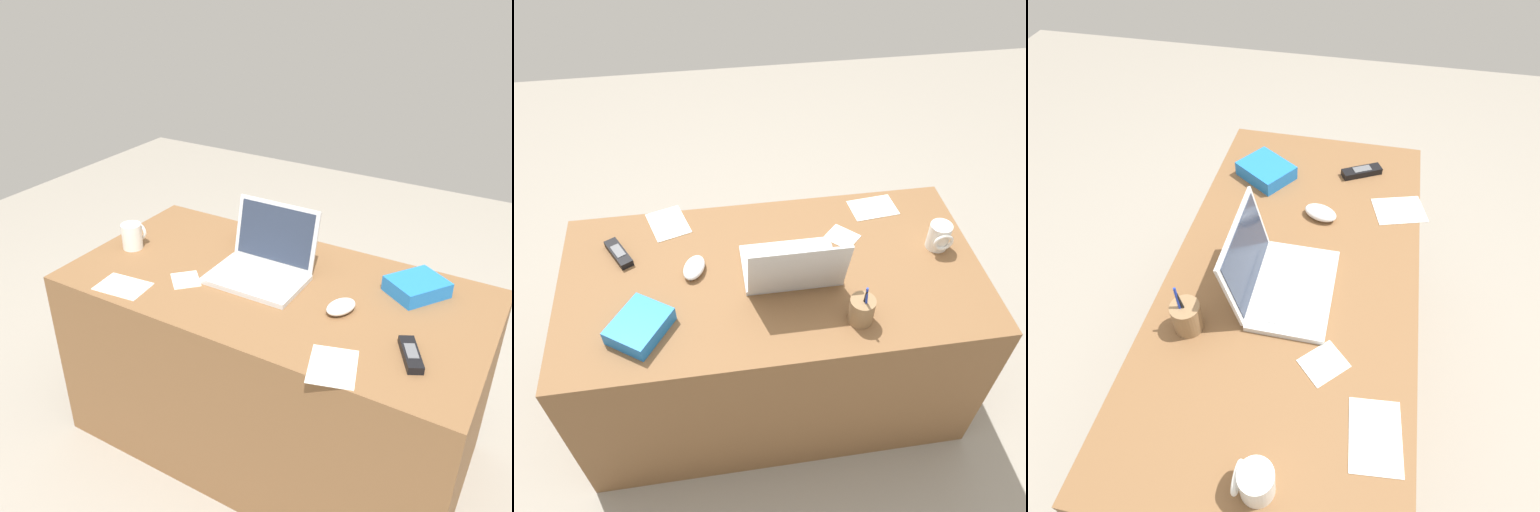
% 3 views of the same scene
% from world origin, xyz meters
% --- Properties ---
extents(ground_plane, '(6.00, 6.00, 0.00)m').
position_xyz_m(ground_plane, '(0.00, 0.00, 0.00)').
color(ground_plane, gray).
extents(desk, '(1.43, 0.73, 0.70)m').
position_xyz_m(desk, '(0.00, 0.00, 0.35)').
color(desk, brown).
rests_on(desk, ground).
extents(laptop, '(0.32, 0.28, 0.23)m').
position_xyz_m(laptop, '(-0.06, 0.03, 0.75)').
color(laptop, silver).
rests_on(laptop, desk).
extents(computer_mouse, '(0.10, 0.13, 0.04)m').
position_xyz_m(computer_mouse, '(0.26, -0.04, 0.72)').
color(computer_mouse, white).
rests_on(computer_mouse, desk).
extents(coffee_mug_white, '(0.08, 0.09, 0.10)m').
position_xyz_m(coffee_mug_white, '(-0.59, -0.04, 0.75)').
color(coffee_mug_white, white).
rests_on(coffee_mug_white, desk).
extents(cordless_phone, '(0.11, 0.15, 0.03)m').
position_xyz_m(cordless_phone, '(0.51, -0.15, 0.72)').
color(cordless_phone, black).
rests_on(cordless_phone, desk).
extents(pen_holder, '(0.08, 0.08, 0.16)m').
position_xyz_m(pen_holder, '(-0.24, 0.24, 0.75)').
color(pen_holder, olive).
rests_on(pen_holder, desk).
extents(snack_bag, '(0.22, 0.23, 0.05)m').
position_xyz_m(snack_bag, '(0.43, 0.18, 0.73)').
color(snack_bag, blue).
rests_on(snack_bag, desk).
extents(paper_note_near_laptop, '(0.14, 0.14, 0.00)m').
position_xyz_m(paper_note_near_laptop, '(-0.28, -0.13, 0.71)').
color(paper_note_near_laptop, white).
rests_on(paper_note_near_laptop, desk).
extents(paper_note_left, '(0.18, 0.14, 0.00)m').
position_xyz_m(paper_note_left, '(-0.43, -0.27, 0.71)').
color(paper_note_left, white).
rests_on(paper_note_left, desk).
extents(paper_note_right, '(0.17, 0.20, 0.00)m').
position_xyz_m(paper_note_right, '(0.34, -0.30, 0.71)').
color(paper_note_right, white).
rests_on(paper_note_right, desk).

